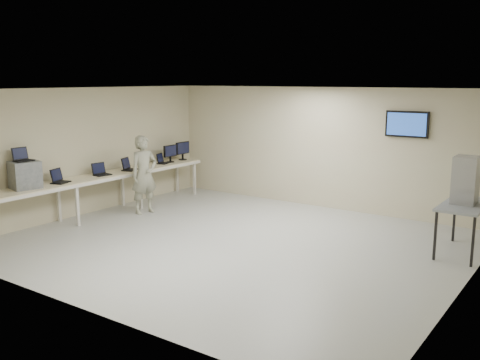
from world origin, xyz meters
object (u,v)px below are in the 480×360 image
Objects in this scene: workbench at (101,178)px; equipment_box at (25,175)px; soldier at (144,175)px; side_table at (465,208)px.

equipment_box is at bearing -92.00° from workbench.
soldier is (0.64, 0.68, 0.05)m from workbench.
equipment_box is 2.60m from soldier.
equipment_box reaches higher than side_table.
workbench is 4.06× the size of side_table.
equipment_box is 8.09m from side_table.
soldier reaches higher than workbench.
equipment_box reaches higher than workbench.
workbench is at bearing 152.37° from soldier.
soldier is at bearing 46.94° from workbench.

